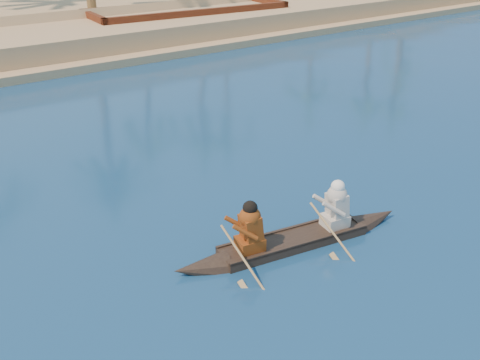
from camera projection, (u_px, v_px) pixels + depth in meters
canoe at (294, 233)px, 10.98m from camera, size 5.31×1.64×1.45m
barge_right at (189, 22)px, 31.28m from camera, size 11.85×4.78×1.93m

